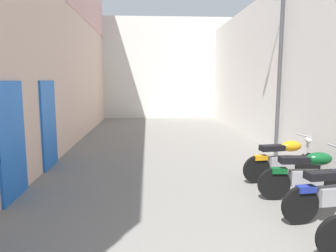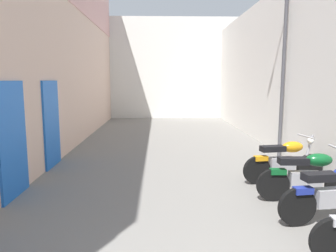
{
  "view_description": "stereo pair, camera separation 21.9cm",
  "coord_description": "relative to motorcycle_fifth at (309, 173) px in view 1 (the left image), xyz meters",
  "views": [
    {
      "loc": [
        -0.68,
        -0.32,
        2.21
      ],
      "look_at": [
        -0.25,
        6.58,
        1.21
      ],
      "focal_mm": 33.97,
      "sensor_mm": 36.0,
      "label": 1
    },
    {
      "loc": [
        -0.47,
        -0.34,
        2.21
      ],
      "look_at": [
        -0.25,
        6.58,
        1.21
      ],
      "focal_mm": 33.97,
      "sensor_mm": 36.0,
      "label": 2
    }
  ],
  "objects": [
    {
      "name": "street_lamp",
      "position": [
        0.7,
        3.44,
        2.3
      ],
      "size": [
        0.79,
        0.18,
        4.8
      ],
      "color": "#47474C",
      "rests_on": "ground"
    },
    {
      "name": "building_right",
      "position": [
        1.14,
        3.96,
        2.03
      ],
      "size": [
        0.45,
        18.29,
        5.05
      ],
      "color": "silver",
      "rests_on": "ground"
    },
    {
      "name": "motorcycle_fifth",
      "position": [
        0.0,
        0.0,
        0.0
      ],
      "size": [
        1.85,
        0.58,
        1.04
      ],
      "color": "black",
      "rests_on": "ground"
    },
    {
      "name": "ground_plane",
      "position": [
        -2.27,
        1.96,
        -0.5
      ],
      "size": [
        34.29,
        34.29,
        0.0
      ],
      "primitive_type": "plane",
      "color": "slate"
    },
    {
      "name": "motorcycle_sixth",
      "position": [
        -0.0,
        1.1,
        0.0
      ],
      "size": [
        1.84,
        0.58,
        1.04
      ],
      "color": "black",
      "rests_on": "ground"
    },
    {
      "name": "building_left",
      "position": [
        -5.68,
        3.92,
        3.67
      ],
      "size": [
        0.45,
        18.29,
        8.28
      ],
      "color": "beige",
      "rests_on": "ground"
    },
    {
      "name": "building_far_end",
      "position": [
        -2.27,
        14.11,
        2.4
      ],
      "size": [
        9.43,
        2.0,
        5.79
      ],
      "primitive_type": "cube",
      "color": "silver",
      "rests_on": "ground"
    }
  ]
}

